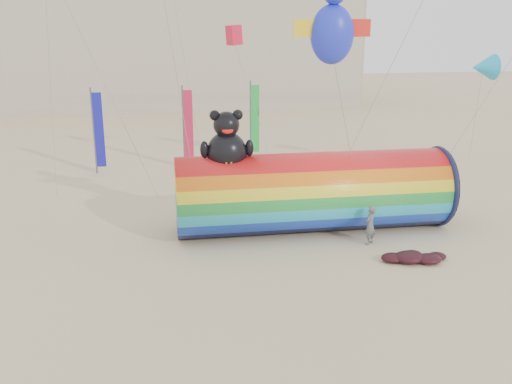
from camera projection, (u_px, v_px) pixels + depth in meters
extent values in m
plane|color=#CCB58C|center=(249.00, 264.00, 21.79)|extent=(160.00, 160.00, 0.00)
cube|color=#B7AD99|center=(72.00, 11.00, 60.55)|extent=(60.00, 15.00, 20.00)
cube|color=#28303D|center=(60.00, 4.00, 53.26)|extent=(59.50, 0.12, 17.00)
cylinder|color=red|center=(313.00, 192.00, 24.95)|extent=(11.91, 3.47, 3.47)
torus|color=#0F1438|center=(438.00, 186.00, 25.86)|extent=(0.24, 3.64, 3.64)
cylinder|color=black|center=(440.00, 186.00, 25.88)|extent=(0.06, 3.44, 3.44)
ellipsoid|color=black|center=(227.00, 153.00, 23.82)|extent=(1.70, 1.52, 1.79)
ellipsoid|color=gold|center=(228.00, 158.00, 23.33)|extent=(0.87, 0.38, 0.76)
sphere|color=black|center=(226.00, 125.00, 23.48)|extent=(1.09, 1.09, 1.09)
sphere|color=black|center=(215.00, 115.00, 23.29)|extent=(0.44, 0.44, 0.44)
sphere|color=black|center=(238.00, 115.00, 23.44)|extent=(0.44, 0.44, 0.44)
ellipsoid|color=red|center=(228.00, 130.00, 23.10)|extent=(0.48, 0.17, 0.31)
ellipsoid|color=black|center=(204.00, 150.00, 23.52)|extent=(0.36, 0.36, 0.71)
ellipsoid|color=black|center=(249.00, 148.00, 23.82)|extent=(0.36, 0.36, 0.71)
imported|color=#56585D|center=(370.00, 225.00, 23.49)|extent=(0.72, 0.71, 1.67)
ellipsoid|color=#400B15|center=(409.00, 257.00, 21.89)|extent=(1.17, 0.99, 0.41)
ellipsoid|color=#400B15|center=(429.00, 259.00, 21.82)|extent=(0.99, 0.84, 0.34)
ellipsoid|color=#400B15|center=(393.00, 258.00, 21.95)|extent=(0.91, 0.77, 0.32)
ellipsoid|color=#400B15|center=(412.00, 254.00, 22.33)|extent=(0.78, 0.66, 0.27)
ellipsoid|color=#400B15|center=(437.00, 256.00, 22.19)|extent=(0.73, 0.62, 0.25)
cylinder|color=#59595E|center=(94.00, 131.00, 34.13)|extent=(0.10, 0.10, 5.20)
cube|color=#1716A8|center=(99.00, 130.00, 34.17)|extent=(0.56, 0.06, 4.50)
cylinder|color=#59595E|center=(183.00, 128.00, 35.27)|extent=(0.10, 0.10, 5.20)
cube|color=#C01B41|center=(188.00, 127.00, 35.31)|extent=(0.56, 0.06, 4.50)
cylinder|color=#59595E|center=(251.00, 120.00, 38.06)|extent=(0.10, 0.10, 5.20)
cube|color=green|center=(255.00, 119.00, 38.10)|extent=(0.56, 0.06, 4.50)
ellipsoid|color=#1D2BD4|center=(332.00, 34.00, 18.81)|extent=(1.46, 1.14, 1.95)
cone|color=#1CA8E2|center=(483.00, 67.00, 31.06)|extent=(1.42, 1.42, 1.28)
cube|color=red|center=(234.00, 35.00, 31.54)|extent=(0.66, 0.66, 1.06)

